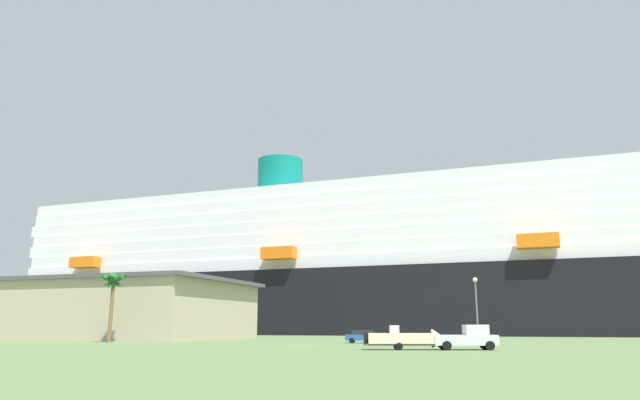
{
  "coord_description": "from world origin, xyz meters",
  "views": [
    {
      "loc": [
        18.64,
        -65.36,
        2.09
      ],
      "look_at": [
        -6.53,
        34.4,
        24.57
      ],
      "focal_mm": 32.4,
      "sensor_mm": 36.0,
      "label": 1
    }
  ],
  "objects_px": {
    "small_boat_on_trailer": "(408,339)",
    "parked_car_green_wagon": "(6,334)",
    "palm_tree": "(113,285)",
    "cruise_ship": "(425,271)",
    "parked_car_blue_suv": "(364,336)",
    "street_lamp": "(476,300)",
    "pickup_truck": "(467,338)"
  },
  "relations": [
    {
      "from": "palm_tree",
      "to": "parked_car_green_wagon",
      "type": "distance_m",
      "value": 27.02
    },
    {
      "from": "parked_car_blue_suv",
      "to": "small_boat_on_trailer",
      "type": "bearing_deg",
      "value": -69.26
    },
    {
      "from": "cruise_ship",
      "to": "parked_car_blue_suv",
      "type": "distance_m",
      "value": 70.65
    },
    {
      "from": "palm_tree",
      "to": "pickup_truck",
      "type": "bearing_deg",
      "value": -16.9
    },
    {
      "from": "parked_car_blue_suv",
      "to": "palm_tree",
      "type": "bearing_deg",
      "value": -172.26
    },
    {
      "from": "cruise_ship",
      "to": "parked_car_green_wagon",
      "type": "relative_size",
      "value": 60.42
    },
    {
      "from": "cruise_ship",
      "to": "parked_car_blue_suv",
      "type": "xyz_separation_m",
      "value": [
        -3.19,
        -69.15,
        -14.14
      ]
    },
    {
      "from": "pickup_truck",
      "to": "street_lamp",
      "type": "xyz_separation_m",
      "value": [
        1.18,
        16.42,
        3.99
      ]
    },
    {
      "from": "cruise_ship",
      "to": "parked_car_blue_suv",
      "type": "bearing_deg",
      "value": -92.65
    },
    {
      "from": "pickup_truck",
      "to": "parked_car_blue_suv",
      "type": "height_order",
      "value": "pickup_truck"
    },
    {
      "from": "cruise_ship",
      "to": "palm_tree",
      "type": "bearing_deg",
      "value": -116.18
    },
    {
      "from": "small_boat_on_trailer",
      "to": "street_lamp",
      "type": "relative_size",
      "value": 1.06
    },
    {
      "from": "pickup_truck",
      "to": "street_lamp",
      "type": "bearing_deg",
      "value": 85.89
    },
    {
      "from": "pickup_truck",
      "to": "parked_car_blue_suv",
      "type": "relative_size",
      "value": 1.19
    },
    {
      "from": "cruise_ship",
      "to": "small_boat_on_trailer",
      "type": "relative_size",
      "value": 35.34
    },
    {
      "from": "pickup_truck",
      "to": "parked_car_green_wagon",
      "type": "height_order",
      "value": "pickup_truck"
    },
    {
      "from": "pickup_truck",
      "to": "parked_car_green_wagon",
      "type": "bearing_deg",
      "value": 161.71
    },
    {
      "from": "cruise_ship",
      "to": "parked_car_green_wagon",
      "type": "height_order",
      "value": "cruise_ship"
    },
    {
      "from": "small_boat_on_trailer",
      "to": "street_lamp",
      "type": "height_order",
      "value": "street_lamp"
    },
    {
      "from": "pickup_truck",
      "to": "palm_tree",
      "type": "distance_m",
      "value": 47.99
    },
    {
      "from": "cruise_ship",
      "to": "parked_car_green_wagon",
      "type": "xyz_separation_m",
      "value": [
        -60.7,
        -64.32,
        -14.14
      ]
    },
    {
      "from": "palm_tree",
      "to": "parked_car_green_wagon",
      "type": "relative_size",
      "value": 1.9
    },
    {
      "from": "small_boat_on_trailer",
      "to": "parked_car_green_wagon",
      "type": "bearing_deg",
      "value": 159.46
    },
    {
      "from": "palm_tree",
      "to": "parked_car_blue_suv",
      "type": "xyz_separation_m",
      "value": [
        33.01,
        4.49,
        -6.56
      ]
    },
    {
      "from": "palm_tree",
      "to": "parked_car_green_wagon",
      "type": "bearing_deg",
      "value": 159.17
    },
    {
      "from": "street_lamp",
      "to": "parked_car_green_wagon",
      "type": "height_order",
      "value": "street_lamp"
    },
    {
      "from": "parked_car_green_wagon",
      "to": "pickup_truck",
      "type": "bearing_deg",
      "value": -18.29
    },
    {
      "from": "cruise_ship",
      "to": "pickup_truck",
      "type": "distance_m",
      "value": 89.06
    },
    {
      "from": "pickup_truck",
      "to": "cruise_ship",
      "type": "bearing_deg",
      "value": 96.08
    },
    {
      "from": "cruise_ship",
      "to": "street_lamp",
      "type": "distance_m",
      "value": 72.5
    },
    {
      "from": "palm_tree",
      "to": "parked_car_blue_suv",
      "type": "bearing_deg",
      "value": 7.74
    },
    {
      "from": "street_lamp",
      "to": "cruise_ship",
      "type": "bearing_deg",
      "value": 98.4
    }
  ]
}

